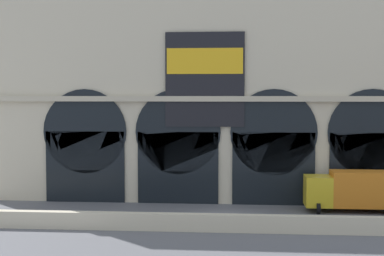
% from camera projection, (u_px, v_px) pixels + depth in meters
% --- Properties ---
extents(ground_plane, '(200.00, 200.00, 0.00)m').
position_uv_depth(ground_plane, '(223.00, 217.00, 41.79)').
color(ground_plane, slate).
extents(quay_parapet_wall, '(90.00, 0.70, 1.14)m').
position_uv_depth(quay_parapet_wall, '(221.00, 223.00, 37.25)').
color(quay_parapet_wall, beige).
rests_on(quay_parapet_wall, ground).
extents(station_building, '(40.49, 4.93, 21.81)m').
position_uv_depth(station_building, '(227.00, 76.00, 48.41)').
color(station_building, beige).
rests_on(station_building, ground).
extents(box_truck_mideast, '(7.50, 2.91, 3.12)m').
position_uv_depth(box_truck_mideast, '(356.00, 190.00, 43.56)').
color(box_truck_mideast, gold).
rests_on(box_truck_mideast, ground).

